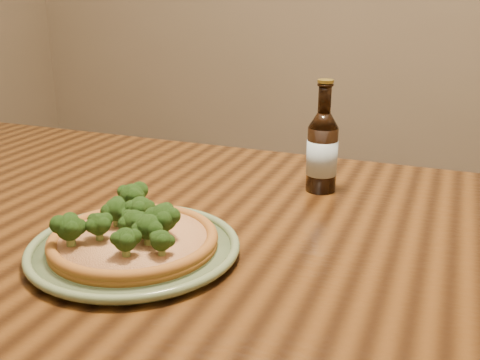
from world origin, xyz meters
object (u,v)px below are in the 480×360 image
(plate, at_px, (134,248))
(table, at_px, (168,260))
(pizza, at_px, (133,236))
(beer_bottle, at_px, (322,151))

(plate, bearing_deg, table, 101.63)
(table, xyz_separation_m, plate, (0.03, -0.16, 0.10))
(table, relative_size, pizza, 6.30)
(table, xyz_separation_m, beer_bottle, (0.23, 0.22, 0.17))
(plate, relative_size, pizza, 1.26)
(plate, distance_m, beer_bottle, 0.43)
(beer_bottle, bearing_deg, pizza, -124.03)
(table, height_order, plate, plate)
(plate, xyz_separation_m, beer_bottle, (0.19, 0.38, 0.07))
(pizza, relative_size, beer_bottle, 1.16)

